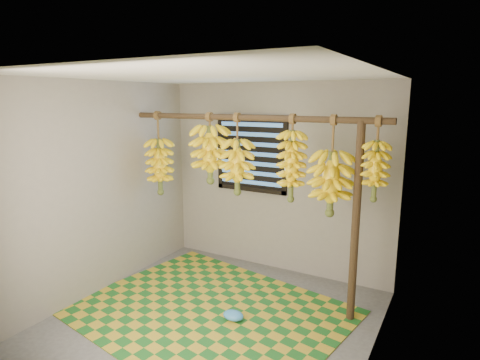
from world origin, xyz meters
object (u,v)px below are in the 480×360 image
Objects in this scene: banana_bunch_a at (160,166)px; banana_bunch_f at (375,171)px; plastic_bag at (233,315)px; banana_bunch_b at (210,154)px; woven_mat at (208,311)px; banana_bunch_c at (237,167)px; banana_bunch_e at (331,183)px; support_post at (356,225)px; banana_bunch_d at (292,166)px.

banana_bunch_f is at bearing 0.00° from banana_bunch_a.
plastic_bag is 0.28× the size of banana_bunch_b.
banana_bunch_a reaches higher than woven_mat.
banana_bunch_b is at bearing 180.00° from banana_bunch_f.
banana_bunch_b is (0.75, 0.00, 0.20)m from banana_bunch_a.
banana_bunch_c is at bearing 0.00° from banana_bunch_b.
banana_bunch_a is 1.14× the size of banana_bunch_c.
banana_bunch_b reaches higher than plastic_bag.
woven_mat is 2.71× the size of banana_bunch_e.
banana_bunch_a is (-1.08, 0.59, 1.37)m from woven_mat.
banana_bunch_a and banana_bunch_c have the same top height.
banana_bunch_d is (-0.68, -0.00, 0.52)m from support_post.
banana_bunch_d is 0.44m from banana_bunch_e.
banana_bunch_b is 1.43m from banana_bunch_e.
support_post is at bearing -0.00° from banana_bunch_c.
banana_bunch_e is at bearing 180.00° from banana_bunch_f.
plastic_bag is 0.23× the size of banana_bunch_e.
woven_mat is at bearing -158.56° from banana_bunch_f.
banana_bunch_c is 1.12× the size of banana_bunch_f.
banana_bunch_e is at bearing 28.45° from woven_mat.
banana_bunch_c and banana_bunch_f have the same top height.
banana_bunch_c and banana_bunch_e have the same top height.
banana_bunch_e is 0.44m from banana_bunch_f.
woven_mat is at bearing -156.41° from support_post.
banana_bunch_e and banana_bunch_f have the same top height.
banana_bunch_e reaches higher than plastic_bag.
banana_bunch_a and banana_bunch_d have the same top height.
banana_bunch_e is (0.76, 0.61, 1.33)m from plastic_bag.
banana_bunch_a is at bearing 180.00° from banana_bunch_f.
banana_bunch_f is (1.83, -0.00, -0.03)m from banana_bunch_b.
banana_bunch_a is at bearing -180.00° from banana_bunch_e.
banana_bunch_f is (2.58, 0.00, 0.17)m from banana_bunch_a.
banana_bunch_a is (-1.41, 0.61, 1.32)m from plastic_bag.
banana_bunch_e is at bearing -0.00° from banana_bunch_c.
banana_bunch_c is (1.11, 0.00, 0.09)m from banana_bunch_a.
banana_bunch_c is at bearing 87.52° from woven_mat.
banana_bunch_a reaches higher than support_post.
banana_bunch_e is (1.06, -0.00, -0.08)m from banana_bunch_c.
woven_mat is 1.57m from banana_bunch_c.
banana_bunch_c is at bearing 180.00° from banana_bunch_d.
banana_bunch_d and banana_bunch_f have the same top height.
support_post is at bearing 30.82° from plastic_bag.
banana_bunch_c reaches higher than plastic_bag.
plastic_bag is 1.76m from banana_bunch_b.
banana_bunch_d is at bearing 60.72° from plastic_bag.
banana_bunch_b and banana_bunch_c have the same top height.
banana_bunch_a is at bearing 156.61° from plastic_bag.
plastic_bag is 0.25× the size of banana_bunch_c.
woven_mat is 1.85m from banana_bunch_e.
woven_mat is 1.84m from banana_bunch_a.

